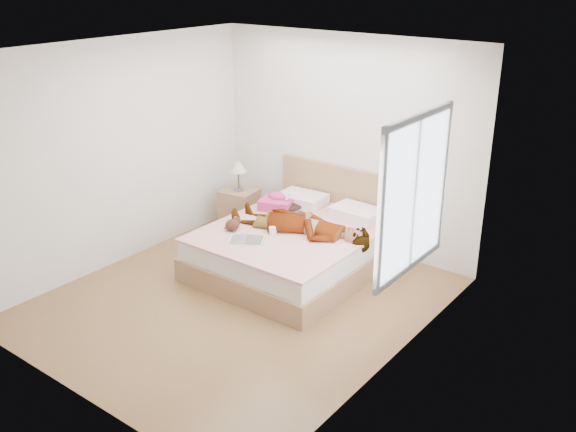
% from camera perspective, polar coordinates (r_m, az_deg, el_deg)
% --- Properties ---
extents(ground, '(4.00, 4.00, 0.00)m').
position_cam_1_polar(ground, '(6.88, -4.33, -7.52)').
color(ground, '#4C3218').
rests_on(ground, ground).
extents(woman, '(1.74, 0.91, 0.23)m').
position_cam_1_polar(woman, '(7.25, 1.19, -0.39)').
color(woman, white).
rests_on(woman, bed).
extents(hair, '(0.58, 0.63, 0.08)m').
position_cam_1_polar(hair, '(7.93, -0.22, 1.02)').
color(hair, black).
rests_on(hair, bed).
extents(phone, '(0.05, 0.09, 0.05)m').
position_cam_1_polar(phone, '(7.81, -0.04, 1.65)').
color(phone, silver).
rests_on(phone, bed).
extents(room_shell, '(4.00, 4.00, 4.00)m').
position_cam_1_polar(room_shell, '(5.58, 11.16, 1.86)').
color(room_shell, white).
rests_on(room_shell, ground).
extents(bed, '(1.80, 2.08, 1.00)m').
position_cam_1_polar(bed, '(7.47, 0.86, -2.60)').
color(bed, brown).
rests_on(bed, ground).
extents(towel, '(0.47, 0.42, 0.20)m').
position_cam_1_polar(towel, '(7.89, -1.04, 1.24)').
color(towel, '#E93F8F').
rests_on(towel, bed).
extents(magazine, '(0.46, 0.42, 0.02)m').
position_cam_1_polar(magazine, '(7.03, -3.73, -2.13)').
color(magazine, white).
rests_on(magazine, bed).
extents(coffee_mug, '(0.11, 0.09, 0.09)m').
position_cam_1_polar(coffee_mug, '(7.16, -1.38, -1.32)').
color(coffee_mug, white).
rests_on(coffee_mug, bed).
extents(plush_toy, '(0.18, 0.25, 0.13)m').
position_cam_1_polar(plush_toy, '(7.29, -4.90, -0.72)').
color(plush_toy, '#301E0D').
rests_on(plush_toy, bed).
extents(nightstand, '(0.50, 0.46, 0.96)m').
position_cam_1_polar(nightstand, '(8.55, -4.34, 0.87)').
color(nightstand, brown).
rests_on(nightstand, ground).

